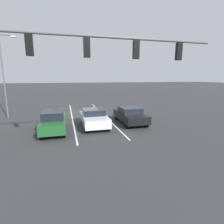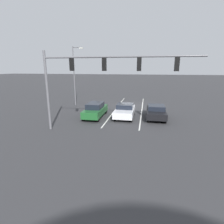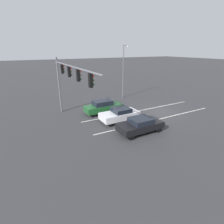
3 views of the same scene
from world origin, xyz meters
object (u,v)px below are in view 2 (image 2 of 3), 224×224
object	(u,v)px
car_white_midlane_front	(125,111)
traffic_signal_gantry	(96,71)
car_darkgreen_rightlane_front	(95,110)
car_black_leftlane_front	(156,111)
street_lamp_right_shoulder	(75,73)

from	to	relation	value
car_white_midlane_front	traffic_signal_gantry	world-z (taller)	traffic_signal_gantry
car_white_midlane_front	car_darkgreen_rightlane_front	bearing A→B (deg)	8.39
car_black_leftlane_front	car_white_midlane_front	xyz separation A→B (m)	(3.28, 0.26, -0.00)
car_black_leftlane_front	street_lamp_right_shoulder	bearing A→B (deg)	-24.41
car_black_leftlane_front	car_white_midlane_front	bearing A→B (deg)	4.55
car_darkgreen_rightlane_front	car_white_midlane_front	xyz separation A→B (m)	(-3.13, -0.46, -0.06)
car_white_midlane_front	traffic_signal_gantry	xyz separation A→B (m)	(1.68, 4.84, 4.18)
car_darkgreen_rightlane_front	street_lamp_right_shoulder	xyz separation A→B (m)	(4.54, -5.69, 3.74)
car_darkgreen_rightlane_front	car_white_midlane_front	size ratio (longest dim) A/B	1.09
car_darkgreen_rightlane_front	traffic_signal_gantry	world-z (taller)	traffic_signal_gantry
car_black_leftlane_front	car_darkgreen_rightlane_front	bearing A→B (deg)	6.43
car_white_midlane_front	car_black_leftlane_front	bearing A→B (deg)	-175.45
car_darkgreen_rightlane_front	car_black_leftlane_front	xyz separation A→B (m)	(-6.40, -0.72, -0.06)
car_black_leftlane_front	street_lamp_right_shoulder	distance (m)	12.60
car_white_midlane_front	traffic_signal_gantry	bearing A→B (deg)	70.85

